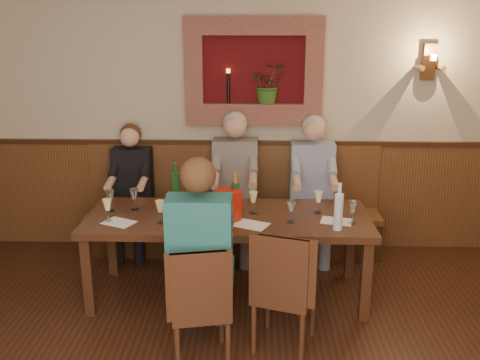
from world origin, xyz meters
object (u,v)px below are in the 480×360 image
at_px(wine_bottle_green_b, 176,190).
at_px(wine_bottle_green_a, 235,198).
at_px(bench, 233,222).
at_px(person_bench_mid, 235,199).
at_px(dining_table, 228,224).
at_px(person_bench_left, 132,203).
at_px(person_chair_front, 202,270).
at_px(spittoon_bucket, 229,205).
at_px(water_bottle, 339,211).
at_px(chair_near_left, 201,327).
at_px(chair_near_right, 284,313).
at_px(person_bench_right, 312,201).

bearing_deg(wine_bottle_green_b, wine_bottle_green_a, -18.38).
xyz_separation_m(bench, person_bench_mid, (0.02, -0.11, 0.29)).
relative_size(dining_table, wine_bottle_green_a, 6.22).
xyz_separation_m(dining_table, bench, (0.00, 0.94, -0.35)).
xyz_separation_m(person_bench_left, person_chair_front, (0.87, -1.62, 0.06)).
xyz_separation_m(person_bench_left, spittoon_bucket, (1.04, -0.91, 0.32)).
bearing_deg(water_bottle, person_bench_mid, 127.49).
height_order(chair_near_left, wine_bottle_green_a, wine_bottle_green_a).
xyz_separation_m(spittoon_bucket, wine_bottle_green_a, (0.05, 0.06, 0.03)).
bearing_deg(dining_table, water_bottle, -18.04).
distance_m(person_bench_left, person_bench_mid, 1.05).
distance_m(person_bench_mid, water_bottle, 1.45).
xyz_separation_m(bench, person_chair_front, (-0.15, -1.72, 0.29)).
xyz_separation_m(chair_near_right, water_bottle, (0.44, 0.47, 0.63)).
bearing_deg(person_bench_left, chair_near_right, -47.44).
height_order(chair_near_left, person_bench_right, person_bench_right).
height_order(dining_table, person_bench_left, person_bench_left).
xyz_separation_m(person_bench_left, water_bottle, (1.91, -1.13, 0.35)).
xyz_separation_m(chair_near_right, person_bench_right, (0.35, 1.60, 0.33)).
bearing_deg(person_bench_mid, bench, 102.06).
height_order(person_bench_right, spittoon_bucket, person_bench_right).
relative_size(wine_bottle_green_a, water_bottle, 1.00).
bearing_deg(dining_table, chair_near_right, -59.49).
distance_m(person_bench_right, spittoon_bucket, 1.23).
bearing_deg(dining_table, person_chair_front, -100.87).
bearing_deg(person_chair_front, bench, 85.05).
distance_m(chair_near_right, person_bench_left, 2.19).
height_order(chair_near_right, person_chair_front, person_chair_front).
relative_size(wine_bottle_green_a, wine_bottle_green_b, 0.93).
height_order(person_chair_front, spittoon_bucket, person_chair_front).
bearing_deg(chair_near_left, person_bench_right, 51.10).
relative_size(chair_near_left, person_bench_right, 0.63).
bearing_deg(wine_bottle_green_a, wine_bottle_green_b, 161.62).
bearing_deg(dining_table, chair_near_left, -98.65).
relative_size(chair_near_right, person_bench_right, 0.65).
xyz_separation_m(bench, wine_bottle_green_a, (0.06, -0.96, 0.58)).
bearing_deg(dining_table, wine_bottle_green_b, 161.00).
xyz_separation_m(dining_table, person_bench_mid, (0.02, 0.84, -0.06)).
relative_size(person_bench_mid, person_chair_front, 1.00).
bearing_deg(wine_bottle_green_a, chair_near_left, -102.52).
xyz_separation_m(dining_table, water_bottle, (0.89, -0.29, 0.23)).
bearing_deg(person_bench_mid, dining_table, -91.58).
height_order(dining_table, spittoon_bucket, spittoon_bucket).
bearing_deg(person_bench_right, wine_bottle_green_b, -151.77).
height_order(person_chair_front, wine_bottle_green_a, person_chair_front).
height_order(person_bench_right, person_chair_front, person_chair_front).
relative_size(person_bench_right, spittoon_bucket, 5.85).
bearing_deg(person_chair_front, person_bench_right, 59.63).
bearing_deg(chair_near_right, person_bench_mid, 122.80).
xyz_separation_m(wine_bottle_green_a, water_bottle, (0.82, -0.27, -0.00)).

